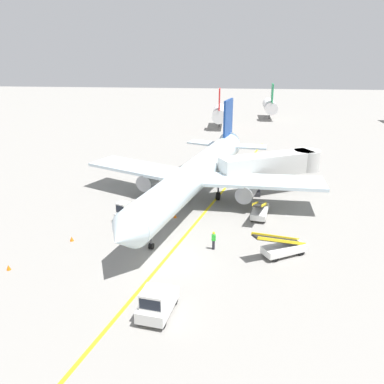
{
  "coord_description": "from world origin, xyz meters",
  "views": [
    {
      "loc": [
        5.08,
        -29.1,
        16.71
      ],
      "look_at": [
        1.29,
        9.71,
        2.5
      ],
      "focal_mm": 37.05,
      "sensor_mm": 36.0,
      "label": 1
    }
  ],
  "objects_px": {
    "ground_crew_marshaller": "(214,240)",
    "safety_cone_nose_left": "(186,192)",
    "airliner": "(196,174)",
    "safety_cone_nose_right": "(175,216)",
    "safety_cone_wingtip_right": "(8,267)",
    "belt_loader_aft_hold": "(260,210)",
    "jet_bridge": "(277,164)",
    "baggage_tug_near_wing": "(125,212)",
    "pushback_tug": "(157,302)",
    "safety_cone_wingtip_left": "(72,239)",
    "belt_loader_forward_hold": "(283,247)"
  },
  "relations": [
    {
      "from": "pushback_tug",
      "to": "safety_cone_nose_left",
      "type": "relative_size",
      "value": 8.77
    },
    {
      "from": "ground_crew_marshaller",
      "to": "safety_cone_wingtip_right",
      "type": "xyz_separation_m",
      "value": [
        -16.16,
        -5.07,
        -0.69
      ]
    },
    {
      "from": "safety_cone_nose_left",
      "to": "safety_cone_nose_right",
      "type": "height_order",
      "value": "same"
    },
    {
      "from": "baggage_tug_near_wing",
      "to": "jet_bridge",
      "type": "bearing_deg",
      "value": 32.81
    },
    {
      "from": "safety_cone_nose_right",
      "to": "safety_cone_wingtip_left",
      "type": "bearing_deg",
      "value": -144.59
    },
    {
      "from": "ground_crew_marshaller",
      "to": "safety_cone_nose_left",
      "type": "height_order",
      "value": "ground_crew_marshaller"
    },
    {
      "from": "jet_bridge",
      "to": "belt_loader_forward_hold",
      "type": "xyz_separation_m",
      "value": [
        -0.93,
        -16.18,
        -2.77
      ]
    },
    {
      "from": "safety_cone_nose_left",
      "to": "safety_cone_nose_right",
      "type": "distance_m",
      "value": 7.14
    },
    {
      "from": "baggage_tug_near_wing",
      "to": "safety_cone_nose_right",
      "type": "distance_m",
      "value": 5.15
    },
    {
      "from": "safety_cone_wingtip_left",
      "to": "airliner",
      "type": "bearing_deg",
      "value": 45.92
    },
    {
      "from": "jet_bridge",
      "to": "belt_loader_forward_hold",
      "type": "distance_m",
      "value": 16.44
    },
    {
      "from": "safety_cone_nose_right",
      "to": "safety_cone_wingtip_left",
      "type": "xyz_separation_m",
      "value": [
        -8.73,
        -6.21,
        0.0
      ]
    },
    {
      "from": "airliner",
      "to": "safety_cone_nose_left",
      "type": "bearing_deg",
      "value": 119.91
    },
    {
      "from": "belt_loader_aft_hold",
      "to": "safety_cone_wingtip_right",
      "type": "relative_size",
      "value": 11.71
    },
    {
      "from": "jet_bridge",
      "to": "belt_loader_aft_hold",
      "type": "distance_m",
      "value": 8.94
    },
    {
      "from": "ground_crew_marshaller",
      "to": "safety_cone_wingtip_right",
      "type": "distance_m",
      "value": 16.95
    },
    {
      "from": "pushback_tug",
      "to": "baggage_tug_near_wing",
      "type": "height_order",
      "value": "pushback_tug"
    },
    {
      "from": "baggage_tug_near_wing",
      "to": "safety_cone_nose_left",
      "type": "relative_size",
      "value": 6.19
    },
    {
      "from": "pushback_tug",
      "to": "safety_cone_wingtip_right",
      "type": "height_order",
      "value": "pushback_tug"
    },
    {
      "from": "belt_loader_forward_hold",
      "to": "safety_cone_wingtip_left",
      "type": "distance_m",
      "value": 19.02
    },
    {
      "from": "ground_crew_marshaller",
      "to": "airliner",
      "type": "bearing_deg",
      "value": 102.67
    },
    {
      "from": "belt_loader_aft_hold",
      "to": "safety_cone_wingtip_right",
      "type": "height_order",
      "value": "belt_loader_aft_hold"
    },
    {
      "from": "baggage_tug_near_wing",
      "to": "safety_cone_wingtip_left",
      "type": "distance_m",
      "value": 6.27
    },
    {
      "from": "safety_cone_nose_left",
      "to": "jet_bridge",
      "type": "bearing_deg",
      "value": 10.45
    },
    {
      "from": "baggage_tug_near_wing",
      "to": "safety_cone_wingtip_right",
      "type": "bearing_deg",
      "value": -123.74
    },
    {
      "from": "belt_loader_aft_hold",
      "to": "safety_cone_nose_right",
      "type": "relative_size",
      "value": 11.71
    },
    {
      "from": "airliner",
      "to": "belt_loader_forward_hold",
      "type": "xyz_separation_m",
      "value": [
        8.45,
        -11.73,
        -2.64
      ]
    },
    {
      "from": "safety_cone_nose_left",
      "to": "belt_loader_aft_hold",
      "type": "bearing_deg",
      "value": -36.25
    },
    {
      "from": "safety_cone_nose_right",
      "to": "belt_loader_aft_hold",
      "type": "bearing_deg",
      "value": 6.22
    },
    {
      "from": "baggage_tug_near_wing",
      "to": "ground_crew_marshaller",
      "type": "height_order",
      "value": "baggage_tug_near_wing"
    },
    {
      "from": "jet_bridge",
      "to": "safety_cone_wingtip_left",
      "type": "height_order",
      "value": "jet_bridge"
    },
    {
      "from": "ground_crew_marshaller",
      "to": "belt_loader_forward_hold",
      "type": "bearing_deg",
      "value": -5.17
    },
    {
      "from": "baggage_tug_near_wing",
      "to": "safety_cone_nose_right",
      "type": "height_order",
      "value": "baggage_tug_near_wing"
    },
    {
      "from": "pushback_tug",
      "to": "ground_crew_marshaller",
      "type": "xyz_separation_m",
      "value": [
        3.3,
        9.55,
        -0.08
      ]
    },
    {
      "from": "jet_bridge",
      "to": "safety_cone_wingtip_left",
      "type": "xyz_separation_m",
      "value": [
        -19.92,
        -15.33,
        -3.32
      ]
    },
    {
      "from": "belt_loader_forward_hold",
      "to": "belt_loader_aft_hold",
      "type": "relative_size",
      "value": 0.96
    },
    {
      "from": "airliner",
      "to": "safety_cone_nose_right",
      "type": "height_order",
      "value": "airliner"
    },
    {
      "from": "airliner",
      "to": "pushback_tug",
      "type": "distance_m",
      "value": 20.9
    },
    {
      "from": "jet_bridge",
      "to": "safety_cone_wingtip_left",
      "type": "distance_m",
      "value": 25.36
    },
    {
      "from": "jet_bridge",
      "to": "pushback_tug",
      "type": "xyz_separation_m",
      "value": [
        -10.16,
        -25.19,
        -2.55
      ]
    },
    {
      "from": "jet_bridge",
      "to": "baggage_tug_near_wing",
      "type": "distance_m",
      "value": 19.37
    },
    {
      "from": "airliner",
      "to": "ground_crew_marshaller",
      "type": "distance_m",
      "value": 11.75
    },
    {
      "from": "airliner",
      "to": "jet_bridge",
      "type": "xyz_separation_m",
      "value": [
        9.38,
        4.45,
        0.12
      ]
    },
    {
      "from": "safety_cone_nose_right",
      "to": "baggage_tug_near_wing",
      "type": "bearing_deg",
      "value": -165.54
    },
    {
      "from": "airliner",
      "to": "jet_bridge",
      "type": "distance_m",
      "value": 10.38
    },
    {
      "from": "pushback_tug",
      "to": "belt_loader_forward_hold",
      "type": "height_order",
      "value": "belt_loader_forward_hold"
    },
    {
      "from": "airliner",
      "to": "safety_cone_wingtip_right",
      "type": "bearing_deg",
      "value": -129.98
    },
    {
      "from": "belt_loader_forward_hold",
      "to": "safety_cone_nose_right",
      "type": "distance_m",
      "value": 12.47
    },
    {
      "from": "safety_cone_nose_left",
      "to": "safety_cone_wingtip_left",
      "type": "relative_size",
      "value": 1.0
    },
    {
      "from": "airliner",
      "to": "baggage_tug_near_wing",
      "type": "xyz_separation_m",
      "value": [
        -6.75,
        -5.95,
        -2.49
      ]
    }
  ]
}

